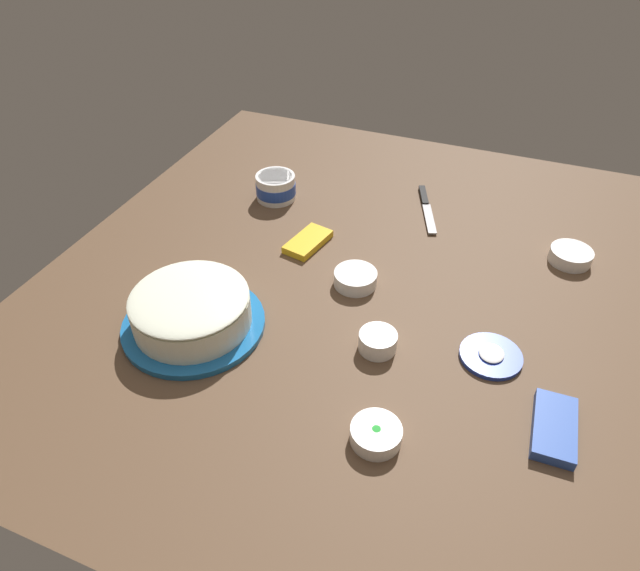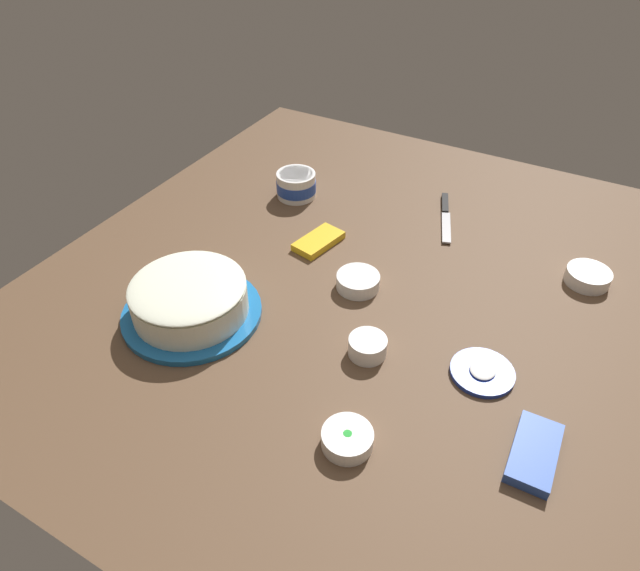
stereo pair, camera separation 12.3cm
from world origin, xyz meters
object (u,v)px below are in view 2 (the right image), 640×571
spreading_knife (446,213)px  sprinkle_bowl_blue (368,346)px  sprinkle_bowl_rainbow (358,281)px  sprinkle_bowl_orange (588,276)px  sprinkle_bowl_green (347,438)px  frosting_tub (296,184)px  candy_box_lower (319,241)px  frosted_cake (190,300)px  candy_box_upper (534,453)px  frosting_tub_lid (482,372)px

spreading_knife → sprinkle_bowl_blue: (0.57, 0.03, 0.02)m
sprinkle_bowl_rainbow → sprinkle_bowl_blue: bearing=31.3°
sprinkle_bowl_orange → sprinkle_bowl_green: bearing=-23.5°
sprinkle_bowl_orange → sprinkle_bowl_blue: sprinkle_bowl_blue is taller
frosting_tub → candy_box_lower: size_ratio=0.85×
frosted_cake → sprinkle_bowl_green: 0.46m
frosting_tub → sprinkle_bowl_rainbow: 0.43m
sprinkle_bowl_orange → sprinkle_bowl_blue: (0.45, -0.35, 0.00)m
candy_box_lower → candy_box_upper: (0.36, 0.61, 0.00)m
sprinkle_bowl_blue → candy_box_lower: size_ratio=0.59×
frosting_tub_lid → frosting_tub: bearing=-121.2°
candy_box_lower → candy_box_upper: 0.71m
frosted_cake → sprinkle_bowl_rainbow: 0.38m
frosting_tub → sprinkle_bowl_green: (0.67, 0.50, -0.02)m
frosted_cake → sprinkle_bowl_rainbow: size_ratio=3.03×
candy_box_lower → sprinkle_bowl_rainbow: bearing=69.2°
frosted_cake → candy_box_upper: frosted_cake is taller
sprinkle_bowl_rainbow → frosting_tub: bearing=-130.1°
sprinkle_bowl_orange → candy_box_lower: sprinkle_bowl_orange is taller
sprinkle_bowl_orange → frosting_tub_lid: bearing=-18.4°
frosted_cake → candy_box_upper: (-0.00, 0.73, -0.03)m
sprinkle_bowl_rainbow → candy_box_lower: bearing=-122.8°
spreading_knife → sprinkle_bowl_rainbow: 0.40m
candy_box_lower → sprinkle_bowl_blue: bearing=55.7°
candy_box_lower → candy_box_upper: bearing=71.7°
spreading_knife → candy_box_lower: (0.29, -0.24, 0.00)m
frosted_cake → frosting_tub_lid: size_ratio=2.42×
sprinkle_bowl_blue → sprinkle_bowl_rainbow: (-0.18, -0.11, -0.00)m
sprinkle_bowl_green → sprinkle_bowl_orange: bearing=156.5°
frosting_tub_lid → frosted_cake: bearing=-76.7°
frosting_tub → sprinkle_bowl_rainbow: (0.28, 0.33, -0.02)m
frosted_cake → candy_box_upper: size_ratio=2.09×
sprinkle_bowl_blue → candy_box_lower: bearing=-136.2°
frosting_tub → sprinkle_bowl_orange: 0.79m
frosting_tub → candy_box_upper: bearing=55.7°
frosting_tub → frosting_tub_lid: size_ratio=0.90×
frosted_cake → candy_box_lower: 0.38m
sprinkle_bowl_orange → candy_box_upper: sprinkle_bowl_orange is taller
sprinkle_bowl_green → spreading_knife: bearing=-173.1°
frosted_cake → frosting_tub: frosted_cake is taller
frosted_cake → spreading_knife: size_ratio=1.31×
frosted_cake → frosting_tub: bearing=-173.7°
frosting_tub → spreading_knife: bearing=105.2°
frosting_tub_lid → sprinkle_bowl_rainbow: bearing=-109.9°
spreading_knife → sprinkle_bowl_blue: size_ratio=2.95×
frosting_tub → candy_box_upper: (0.53, 0.78, -0.03)m
sprinkle_bowl_orange → sprinkle_bowl_rainbow: size_ratio=1.01×
sprinkle_bowl_blue → sprinkle_bowl_rainbow: sprinkle_bowl_blue is taller
sprinkle_bowl_blue → frosted_cake: bearing=-77.8°
frosted_cake → frosting_tub_lid: 0.61m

